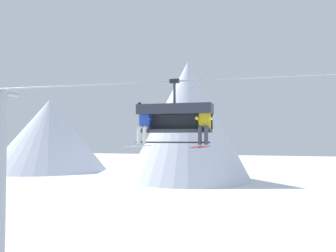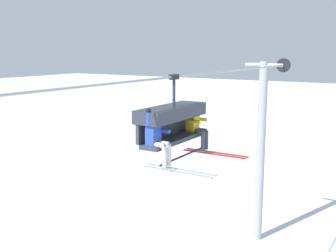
{
  "view_description": "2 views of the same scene",
  "coord_description": "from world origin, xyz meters",
  "views": [
    {
      "loc": [
        1.27,
        -10.19,
        5.96
      ],
      "look_at": [
        -1.28,
        -0.6,
        6.3
      ],
      "focal_mm": 35.0,
      "sensor_mm": 36.0,
      "label": 1
    },
    {
      "loc": [
        -9.41,
        -5.84,
        8.25
      ],
      "look_at": [
        -1.08,
        -0.67,
        6.46
      ],
      "focal_mm": 45.0,
      "sensor_mm": 36.0,
      "label": 2
    }
  ],
  "objects": [
    {
      "name": "lift_cable",
      "position": [
        -0.19,
        -0.8,
        7.63
      ],
      "size": [
        17.35,
        0.05,
        0.05
      ],
      "color": "#9EA3A8"
    },
    {
      "name": "chairlift_chair",
      "position": [
        -1.03,
        -0.73,
        6.64
      ],
      "size": [
        2.23,
        0.74,
        1.9
      ],
      "color": "#33383D"
    },
    {
      "name": "lift_tower_far",
      "position": [
        7.49,
        -0.02,
        4.12
      ],
      "size": [
        0.36,
        1.88,
        7.91
      ],
      "color": "#9EA3A8",
      "rests_on": "ground_plane"
    },
    {
      "name": "skier_yellow",
      "position": [
        -0.13,
        -0.95,
        6.35
      ],
      "size": [
        0.46,
        1.7,
        1.23
      ],
      "color": "yellow"
    },
    {
      "name": "skier_blue",
      "position": [
        -1.94,
        -0.94,
        6.37
      ],
      "size": [
        0.48,
        1.7,
        1.34
      ],
      "color": "#2847B7"
    }
  ]
}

